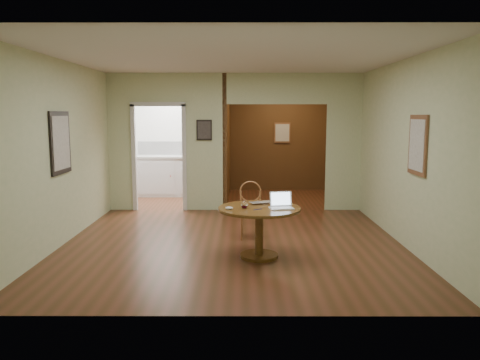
{
  "coord_description": "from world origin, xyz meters",
  "views": [
    {
      "loc": [
        0.13,
        -6.73,
        1.91
      ],
      "look_at": [
        0.11,
        -0.2,
        0.99
      ],
      "focal_mm": 35.0,
      "sensor_mm": 36.0,
      "label": 1
    }
  ],
  "objects_px": {
    "chair": "(250,207)",
    "closed_laptop": "(264,203)",
    "open_laptop": "(281,203)",
    "dining_table": "(259,220)"
  },
  "relations": [
    {
      "from": "open_laptop",
      "to": "closed_laptop",
      "type": "relative_size",
      "value": 0.93
    },
    {
      "from": "dining_table",
      "to": "chair",
      "type": "relative_size",
      "value": 1.25
    },
    {
      "from": "dining_table",
      "to": "closed_laptop",
      "type": "xyz_separation_m",
      "value": [
        0.07,
        0.21,
        0.19
      ]
    },
    {
      "from": "chair",
      "to": "closed_laptop",
      "type": "bearing_deg",
      "value": -76.65
    },
    {
      "from": "open_laptop",
      "to": "dining_table",
      "type": "bearing_deg",
      "value": 163.17
    },
    {
      "from": "dining_table",
      "to": "open_laptop",
      "type": "height_order",
      "value": "open_laptop"
    },
    {
      "from": "chair",
      "to": "closed_laptop",
      "type": "distance_m",
      "value": 0.87
    },
    {
      "from": "dining_table",
      "to": "chair",
      "type": "height_order",
      "value": "chair"
    },
    {
      "from": "chair",
      "to": "open_laptop",
      "type": "distance_m",
      "value": 1.16
    },
    {
      "from": "closed_laptop",
      "to": "open_laptop",
      "type": "bearing_deg",
      "value": -71.94
    }
  ]
}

